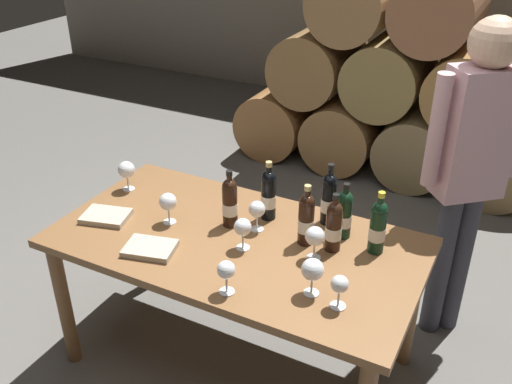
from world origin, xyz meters
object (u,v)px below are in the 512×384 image
at_px(wine_bottle_4, 378,226).
at_px(wine_glass_2, 257,210).
at_px(wine_bottle_5, 269,194).
at_px(sommelier_presenting, 471,159).
at_px(wine_bottle_3, 344,214).
at_px(wine_bottle_2, 329,198).
at_px(leather_ledger, 150,248).
at_px(wine_glass_5, 126,170).
at_px(wine_bottle_1, 306,219).
at_px(wine_glass_4, 226,271).
at_px(tasting_notebook, 106,216).
at_px(wine_glass_6, 168,202).
at_px(wine_glass_3, 243,228).
at_px(dining_table, 236,255).
at_px(wine_glass_0, 340,285).
at_px(wine_bottle_0, 334,226).
at_px(wine_glass_1, 315,237).
at_px(wine_glass_7, 313,270).
at_px(wine_bottle_6, 230,202).

distance_m(wine_bottle_4, wine_glass_2, 0.56).
xyz_separation_m(wine_bottle_5, sommelier_presenting, (0.83, 0.51, 0.15)).
xyz_separation_m(wine_bottle_3, wine_glass_2, (-0.38, -0.14, -0.01)).
bearing_deg(wine_bottle_2, leather_ledger, -136.17).
distance_m(wine_glass_5, sommelier_presenting, 1.74).
bearing_deg(wine_bottle_4, wine_bottle_2, 155.03).
xyz_separation_m(wine_bottle_3, wine_bottle_5, (-0.38, -0.01, 0.01)).
distance_m(wine_bottle_1, wine_glass_4, 0.49).
xyz_separation_m(wine_bottle_5, tasting_notebook, (-0.70, -0.37, -0.12)).
relative_size(wine_glass_6, sommelier_presenting, 0.09).
relative_size(wine_glass_4, wine_glass_5, 0.91).
height_order(wine_glass_3, leather_ledger, wine_glass_3).
relative_size(dining_table, wine_glass_0, 11.70).
xyz_separation_m(wine_bottle_0, tasting_notebook, (-1.07, -0.27, -0.11)).
height_order(wine_glass_2, tasting_notebook, wine_glass_2).
relative_size(wine_glass_1, leather_ledger, 0.73).
bearing_deg(leather_ledger, wine_glass_5, 123.32).
bearing_deg(wine_glass_7, wine_bottle_5, 132.88).
xyz_separation_m(dining_table, wine_bottle_6, (-0.08, 0.10, 0.22)).
height_order(wine_bottle_5, wine_bottle_6, wine_bottle_5).
bearing_deg(wine_glass_2, sommelier_presenting, 37.48).
xyz_separation_m(wine_bottle_2, wine_glass_7, (0.14, -0.53, -0.02)).
distance_m(wine_bottle_1, wine_bottle_3, 0.19).
bearing_deg(wine_glass_1, wine_bottle_4, 38.71).
xyz_separation_m(wine_bottle_1, tasting_notebook, (-0.95, -0.26, -0.11)).
bearing_deg(wine_bottle_1, wine_bottle_6, -176.16).
height_order(wine_bottle_1, wine_glass_6, wine_bottle_1).
bearing_deg(wine_glass_7, wine_glass_3, 158.85).
distance_m(wine_bottle_0, wine_bottle_4, 0.19).
xyz_separation_m(wine_bottle_2, wine_glass_6, (-0.68, -0.35, -0.02)).
bearing_deg(wine_bottle_1, tasting_notebook, -164.77).
bearing_deg(wine_bottle_1, leather_ledger, -147.06).
relative_size(wine_glass_0, sommelier_presenting, 0.08).
height_order(wine_bottle_0, wine_bottle_1, wine_bottle_1).
bearing_deg(wine_glass_6, wine_bottle_2, 27.46).
relative_size(wine_bottle_1, wine_glass_0, 2.04).
height_order(wine_bottle_6, wine_glass_1, wine_bottle_6).
height_order(wine_bottle_1, wine_bottle_4, wine_bottle_4).
xyz_separation_m(wine_bottle_6, wine_glass_7, (0.54, -0.30, -0.01)).
height_order(wine_bottle_0, wine_glass_5, wine_bottle_0).
relative_size(wine_bottle_0, wine_glass_3, 1.84).
relative_size(wine_glass_7, tasting_notebook, 0.75).
xyz_separation_m(wine_bottle_1, wine_bottle_6, (-0.38, -0.03, -0.00)).
height_order(dining_table, wine_glass_3, wine_glass_3).
distance_m(wine_bottle_0, sommelier_presenting, 0.79).
relative_size(wine_glass_4, wine_glass_6, 0.94).
distance_m(wine_bottle_4, wine_glass_4, 0.71).
height_order(wine_bottle_0, wine_glass_7, wine_bottle_0).
xyz_separation_m(dining_table, sommelier_presenting, (0.88, 0.75, 0.37)).
xyz_separation_m(dining_table, wine_glass_5, (-0.74, 0.15, 0.21)).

